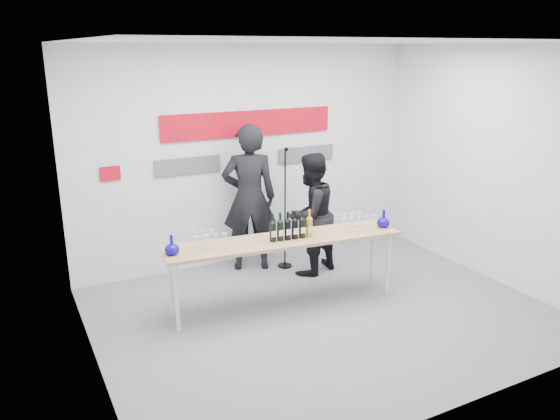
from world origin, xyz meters
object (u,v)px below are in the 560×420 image
at_px(mic_stand, 285,232).
at_px(presenter_left, 249,198).
at_px(tasting_table, 284,244).
at_px(presenter_right, 310,214).

bearing_deg(mic_stand, presenter_left, 154.30).
bearing_deg(presenter_left, tasting_table, 104.15).
height_order(tasting_table, mic_stand, mic_stand).
bearing_deg(presenter_left, presenter_right, 161.56).
distance_m(presenter_right, mic_stand, 0.49).
height_order(tasting_table, presenter_right, presenter_right).
relative_size(tasting_table, mic_stand, 1.67).
xyz_separation_m(tasting_table, presenter_right, (0.77, 0.72, 0.05)).
bearing_deg(presenter_right, tasting_table, 24.30).
relative_size(tasting_table, presenter_left, 1.41).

